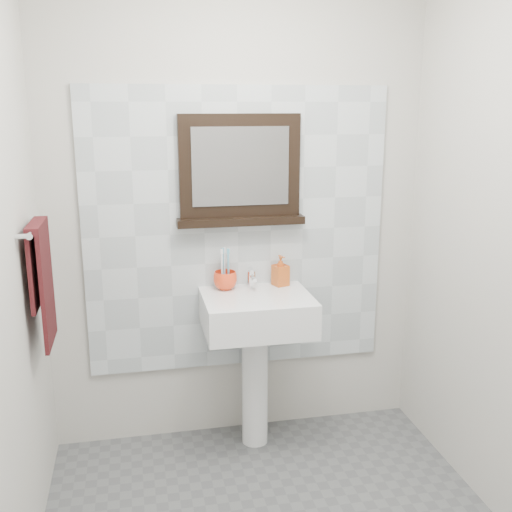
% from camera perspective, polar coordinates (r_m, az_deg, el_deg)
% --- Properties ---
extents(back_wall, '(2.00, 0.01, 2.50)m').
position_cam_1_polar(back_wall, '(3.17, -1.81, 4.17)').
color(back_wall, beige).
rests_on(back_wall, ground).
extents(front_wall, '(2.00, 0.01, 2.50)m').
position_cam_1_polar(front_wall, '(1.16, 18.04, -14.93)').
color(front_wall, beige).
rests_on(front_wall, ground).
extents(splashback, '(1.60, 0.02, 1.50)m').
position_cam_1_polar(splashback, '(3.17, -1.76, 2.35)').
color(splashback, silver).
rests_on(splashback, back_wall).
extents(pedestal_sink, '(0.55, 0.44, 0.96)m').
position_cam_1_polar(pedestal_sink, '(3.12, 0.06, -6.96)').
color(pedestal_sink, white).
rests_on(pedestal_sink, ground).
extents(toothbrush_cup, '(0.16, 0.16, 0.10)m').
position_cam_1_polar(toothbrush_cup, '(3.14, -2.95, -2.34)').
color(toothbrush_cup, '#F6441D').
rests_on(toothbrush_cup, pedestal_sink).
extents(toothbrushes, '(0.05, 0.04, 0.21)m').
position_cam_1_polar(toothbrushes, '(3.12, -2.95, -1.01)').
color(toothbrushes, white).
rests_on(toothbrushes, toothbrush_cup).
extents(soap_dispenser, '(0.09, 0.10, 0.16)m').
position_cam_1_polar(soap_dispenser, '(3.20, 2.35, -1.38)').
color(soap_dispenser, red).
rests_on(soap_dispenser, pedestal_sink).
extents(framed_mirror, '(0.66, 0.11, 0.56)m').
position_cam_1_polar(framed_mirror, '(3.10, -1.55, 7.94)').
color(framed_mirror, black).
rests_on(framed_mirror, back_wall).
extents(towel_bar, '(0.07, 0.40, 0.03)m').
position_cam_1_polar(towel_bar, '(2.72, -20.26, 2.62)').
color(towel_bar, silver).
rests_on(towel_bar, left_wall).
extents(hand_towel, '(0.06, 0.30, 0.55)m').
position_cam_1_polar(hand_towel, '(2.77, -19.74, -1.64)').
color(hand_towel, black).
rests_on(hand_towel, towel_bar).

